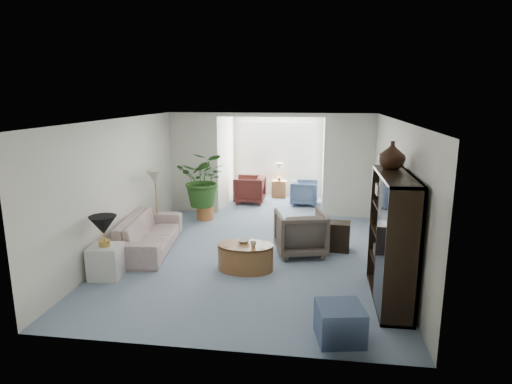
# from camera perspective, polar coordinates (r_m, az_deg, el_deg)

# --- Properties ---
(floor) EXTENTS (6.00, 6.00, 0.00)m
(floor) POSITION_cam_1_polar(r_m,az_deg,el_deg) (8.10, -0.60, -8.55)
(floor) COLOR #7F96A8
(floor) RESTS_ON ground
(sunroom_floor) EXTENTS (2.60, 2.60, 0.00)m
(sunroom_floor) POSITION_cam_1_polar(r_m,az_deg,el_deg) (11.98, 2.34, -1.51)
(sunroom_floor) COLOR #7F96A8
(sunroom_floor) RESTS_ON ground
(back_pier_left) EXTENTS (1.20, 0.12, 2.50)m
(back_pier_left) POSITION_cam_1_polar(r_m,az_deg,el_deg) (11.03, -8.08, 3.77)
(back_pier_left) COLOR white
(back_pier_left) RESTS_ON ground
(back_pier_right) EXTENTS (1.20, 0.12, 2.50)m
(back_pier_right) POSITION_cam_1_polar(r_m,az_deg,el_deg) (10.63, 12.06, 3.28)
(back_pier_right) COLOR white
(back_pier_right) RESTS_ON ground
(back_header) EXTENTS (2.60, 0.12, 0.10)m
(back_header) POSITION_cam_1_polar(r_m,az_deg,el_deg) (10.54, 1.85, 10.04)
(back_header) COLOR white
(back_header) RESTS_ON back_pier_left
(window_pane) EXTENTS (2.20, 0.02, 1.50)m
(window_pane) POSITION_cam_1_polar(r_m,az_deg,el_deg) (12.79, 2.88, 5.77)
(window_pane) COLOR white
(window_blinds) EXTENTS (2.20, 0.02, 1.50)m
(window_blinds) POSITION_cam_1_polar(r_m,az_deg,el_deg) (12.76, 2.87, 5.75)
(window_blinds) COLOR white
(framed_picture) EXTENTS (0.04, 0.50, 0.40)m
(framed_picture) POSITION_cam_1_polar(r_m,az_deg,el_deg) (7.58, 17.98, 2.71)
(framed_picture) COLOR #C2B49B
(sofa) EXTENTS (1.13, 2.31, 0.65)m
(sofa) POSITION_cam_1_polar(r_m,az_deg,el_deg) (8.64, -13.83, -5.26)
(sofa) COLOR beige
(sofa) RESTS_ON ground
(end_table) EXTENTS (0.54, 0.54, 0.54)m
(end_table) POSITION_cam_1_polar(r_m,az_deg,el_deg) (7.59, -19.01, -8.60)
(end_table) COLOR silver
(end_table) RESTS_ON ground
(table_lamp) EXTENTS (0.44, 0.44, 0.30)m
(table_lamp) POSITION_cam_1_polar(r_m,az_deg,el_deg) (7.39, -19.36, -4.12)
(table_lamp) COLOR black
(table_lamp) RESTS_ON end_table
(floor_lamp) EXTENTS (0.36, 0.36, 0.28)m
(floor_lamp) POSITION_cam_1_polar(r_m,az_deg,el_deg) (9.31, -13.06, 1.93)
(floor_lamp) COLOR beige
(floor_lamp) RESTS_ON ground
(coffee_table) EXTENTS (1.00, 1.00, 0.45)m
(coffee_table) POSITION_cam_1_polar(r_m,az_deg,el_deg) (7.49, -1.39, -8.50)
(coffee_table) COLOR #925C35
(coffee_table) RESTS_ON ground
(coffee_bowl) EXTENTS (0.22, 0.22, 0.05)m
(coffee_bowl) POSITION_cam_1_polar(r_m,az_deg,el_deg) (7.51, -1.65, -6.42)
(coffee_bowl) COLOR silver
(coffee_bowl) RESTS_ON coffee_table
(coffee_cup) EXTENTS (0.10, 0.10, 0.09)m
(coffee_cup) POSITION_cam_1_polar(r_m,az_deg,el_deg) (7.28, -0.36, -6.86)
(coffee_cup) COLOR #BDB8A5
(coffee_cup) RESTS_ON coffee_table
(wingback_chair) EXTENTS (1.07, 1.09, 0.82)m
(wingback_chair) POSITION_cam_1_polar(r_m,az_deg,el_deg) (8.19, 5.83, -5.32)
(wingback_chair) COLOR #675D52
(wingback_chair) RESTS_ON ground
(side_table_dark) EXTENTS (0.50, 0.41, 0.55)m
(side_table_dark) POSITION_cam_1_polar(r_m,az_deg,el_deg) (8.52, 10.62, -5.69)
(side_table_dark) COLOR black
(side_table_dark) RESTS_ON ground
(entertainment_cabinet) EXTENTS (0.44, 1.67, 1.85)m
(entertainment_cabinet) POSITION_cam_1_polar(r_m,az_deg,el_deg) (6.50, 17.38, -5.88)
(entertainment_cabinet) COLOR black
(entertainment_cabinet) RESTS_ON ground
(cabinet_urn) EXTENTS (0.39, 0.39, 0.41)m
(cabinet_urn) POSITION_cam_1_polar(r_m,az_deg,el_deg) (6.74, 17.35, 4.63)
(cabinet_urn) COLOR black
(cabinet_urn) RESTS_ON entertainment_cabinet
(ottoman) EXTENTS (0.64, 0.64, 0.44)m
(ottoman) POSITION_cam_1_polar(r_m,az_deg,el_deg) (5.62, 10.89, -16.44)
(ottoman) COLOR slate
(ottoman) RESTS_ON ground
(plant_pot) EXTENTS (0.40, 0.40, 0.32)m
(plant_pot) POSITION_cam_1_polar(r_m,az_deg,el_deg) (10.52, -6.66, -2.69)
(plant_pot) COLOR #AF6333
(plant_pot) RESTS_ON ground
(house_plant) EXTENTS (1.18, 1.02, 1.31)m
(house_plant) POSITION_cam_1_polar(r_m,az_deg,el_deg) (10.34, -6.78, 1.68)
(house_plant) COLOR #28521C
(house_plant) RESTS_ON plant_pot
(sunroom_chair_blue) EXTENTS (0.73, 0.71, 0.66)m
(sunroom_chair_blue) POSITION_cam_1_polar(r_m,az_deg,el_deg) (11.87, 6.33, -0.08)
(sunroom_chair_blue) COLOR slate
(sunroom_chair_blue) RESTS_ON ground
(sunroom_chair_maroon) EXTENTS (0.82, 0.80, 0.74)m
(sunroom_chair_maroon) POSITION_cam_1_polar(r_m,az_deg,el_deg) (11.99, -0.84, 0.33)
(sunroom_chair_maroon) COLOR #541F1C
(sunroom_chair_maroon) RESTS_ON ground
(sunroom_table) EXTENTS (0.41, 0.32, 0.50)m
(sunroom_table) POSITION_cam_1_polar(r_m,az_deg,el_deg) (12.66, 3.04, 0.40)
(sunroom_table) COLOR #925C35
(sunroom_table) RESTS_ON ground
(shelf_clutter) EXTENTS (0.30, 1.28, 1.06)m
(shelf_clutter) POSITION_cam_1_polar(r_m,az_deg,el_deg) (6.37, 17.15, -4.70)
(shelf_clutter) COLOR #312E2C
(shelf_clutter) RESTS_ON entertainment_cabinet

